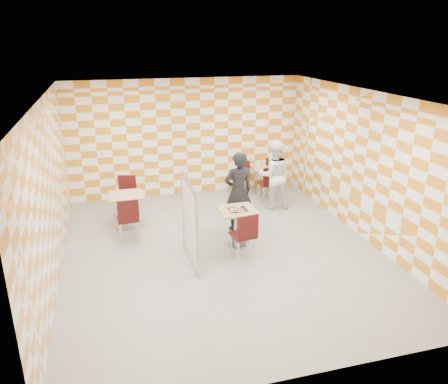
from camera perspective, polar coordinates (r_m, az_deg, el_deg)
name	(u,v)px	position (r m, az deg, el deg)	size (l,w,h in m)	color
room_shell	(214,170)	(8.56, -1.25, 2.89)	(7.00, 7.00, 7.00)	gray
main_table	(237,221)	(8.71, 1.74, -3.77)	(0.70, 0.70, 0.75)	tan
second_table	(264,175)	(11.59, 5.30, 2.23)	(0.70, 0.70, 0.75)	tan
empty_table	(127,205)	(9.74, -12.60, -1.64)	(0.70, 0.70, 0.75)	tan
chair_main_front	(245,233)	(8.13, 2.77, -5.31)	(0.48, 0.48, 0.92)	#330A0A
chair_second_front	(269,181)	(11.00, 5.93, 1.44)	(0.44, 0.45, 0.92)	#330A0A
chair_second_side	(241,174)	(11.51, 2.21, 2.37)	(0.56, 0.55, 0.92)	#330A0A
chair_empty_near	(128,216)	(9.03, -12.42, -3.12)	(0.45, 0.46, 0.92)	#330A0A
chair_empty_far	(127,192)	(10.41, -12.59, -0.03)	(0.53, 0.54, 0.92)	#330A0A
partition	(190,222)	(7.98, -4.50, -3.89)	(0.08, 1.38, 1.55)	white
man_dark	(238,191)	(9.27, 1.88, 0.07)	(0.63, 0.41, 1.72)	black
man_white	(274,175)	(10.55, 6.60, 2.22)	(0.80, 0.63, 1.65)	white
pizza_on_foil	(238,209)	(8.60, 1.79, -2.23)	(0.40, 0.40, 0.04)	silver
sport_bottle	(258,163)	(11.48, 4.47, 3.80)	(0.06, 0.06, 0.20)	white
soda_bottle	(267,161)	(11.59, 5.67, 4.00)	(0.07, 0.07, 0.23)	black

